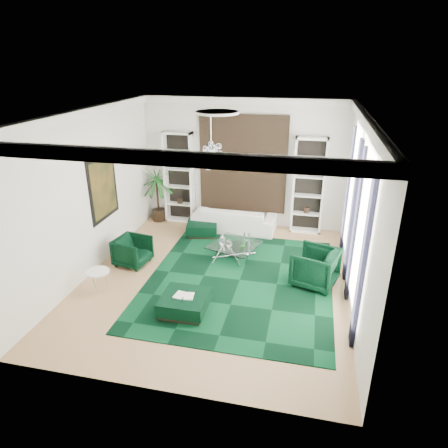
% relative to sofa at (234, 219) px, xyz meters
% --- Properties ---
extents(floor, '(6.00, 7.00, 0.02)m').
position_rel_sofa_xyz_m(floor, '(0.14, -2.91, -0.37)').
color(floor, tan).
rests_on(floor, ground).
extents(ceiling, '(6.00, 7.00, 0.02)m').
position_rel_sofa_xyz_m(ceiling, '(0.14, -2.91, 3.45)').
color(ceiling, white).
rests_on(ceiling, ground).
extents(wall_back, '(6.00, 0.02, 3.80)m').
position_rel_sofa_xyz_m(wall_back, '(0.14, 0.60, 1.54)').
color(wall_back, silver).
rests_on(wall_back, ground).
extents(wall_front, '(6.00, 0.02, 3.80)m').
position_rel_sofa_xyz_m(wall_front, '(0.14, -6.42, 1.54)').
color(wall_front, silver).
rests_on(wall_front, ground).
extents(wall_left, '(0.02, 7.00, 3.80)m').
position_rel_sofa_xyz_m(wall_left, '(-2.87, -2.91, 1.54)').
color(wall_left, silver).
rests_on(wall_left, ground).
extents(wall_right, '(0.02, 7.00, 3.80)m').
position_rel_sofa_xyz_m(wall_right, '(3.15, -2.91, 1.54)').
color(wall_right, silver).
rests_on(wall_right, ground).
extents(crown_molding, '(6.00, 7.00, 0.18)m').
position_rel_sofa_xyz_m(crown_molding, '(0.14, -2.91, 3.34)').
color(crown_molding, white).
rests_on(crown_molding, ceiling).
extents(ceiling_medallion, '(0.90, 0.90, 0.05)m').
position_rel_sofa_xyz_m(ceiling_medallion, '(0.14, -2.61, 3.41)').
color(ceiling_medallion, white).
rests_on(ceiling_medallion, ceiling).
extents(tapestry, '(2.50, 0.06, 2.80)m').
position_rel_sofa_xyz_m(tapestry, '(0.14, 0.55, 1.54)').
color(tapestry, black).
rests_on(tapestry, wall_back).
extents(shelving_left, '(0.90, 0.38, 2.80)m').
position_rel_sofa_xyz_m(shelving_left, '(-1.81, 0.40, 1.04)').
color(shelving_left, white).
rests_on(shelving_left, floor).
extents(shelving_right, '(0.90, 0.38, 2.80)m').
position_rel_sofa_xyz_m(shelving_right, '(2.09, 0.40, 1.04)').
color(shelving_right, white).
rests_on(shelving_right, floor).
extents(painting, '(0.04, 1.30, 1.60)m').
position_rel_sofa_xyz_m(painting, '(-2.83, -2.31, 1.49)').
color(painting, black).
rests_on(painting, wall_left).
extents(window_near, '(0.03, 1.10, 2.90)m').
position_rel_sofa_xyz_m(window_near, '(3.13, -3.81, 1.54)').
color(window_near, white).
rests_on(window_near, wall_right).
extents(curtain_near_a, '(0.07, 0.30, 3.25)m').
position_rel_sofa_xyz_m(curtain_near_a, '(3.09, -4.59, 1.29)').
color(curtain_near_a, black).
rests_on(curtain_near_a, floor).
extents(curtain_near_b, '(0.07, 0.30, 3.25)m').
position_rel_sofa_xyz_m(curtain_near_b, '(3.09, -3.03, 1.29)').
color(curtain_near_b, black).
rests_on(curtain_near_b, floor).
extents(window_far, '(0.03, 1.10, 2.90)m').
position_rel_sofa_xyz_m(window_far, '(3.13, -1.41, 1.54)').
color(window_far, white).
rests_on(window_far, wall_right).
extents(curtain_far_a, '(0.07, 0.30, 3.25)m').
position_rel_sofa_xyz_m(curtain_far_a, '(3.09, -2.19, 1.29)').
color(curtain_far_a, black).
rests_on(curtain_far_a, floor).
extents(curtain_far_b, '(0.07, 0.30, 3.25)m').
position_rel_sofa_xyz_m(curtain_far_b, '(3.09, -0.63, 1.29)').
color(curtain_far_b, black).
rests_on(curtain_far_b, floor).
extents(rug, '(4.20, 5.00, 0.02)m').
position_rel_sofa_xyz_m(rug, '(0.71, -2.87, -0.35)').
color(rug, black).
rests_on(rug, floor).
extents(sofa, '(2.46, 1.00, 0.71)m').
position_rel_sofa_xyz_m(sofa, '(0.00, 0.00, 0.00)').
color(sofa, white).
rests_on(sofa, floor).
extents(armchair_left, '(0.90, 0.88, 0.72)m').
position_rel_sofa_xyz_m(armchair_left, '(-2.05, -2.65, 0.00)').
color(armchair_left, black).
rests_on(armchair_left, floor).
extents(armchair_right, '(1.19, 1.17, 0.87)m').
position_rel_sofa_xyz_m(armchair_right, '(2.39, -2.63, 0.08)').
color(armchair_right, black).
rests_on(armchair_right, floor).
extents(coffee_table, '(1.41, 1.41, 0.38)m').
position_rel_sofa_xyz_m(coffee_table, '(0.36, -1.77, -0.16)').
color(coffee_table, white).
rests_on(coffee_table, floor).
extents(ottoman_side, '(1.01, 1.01, 0.38)m').
position_rel_sofa_xyz_m(ottoman_side, '(-0.85, -0.51, -0.16)').
color(ottoman_side, black).
rests_on(ottoman_side, floor).
extents(ottoman_front, '(0.93, 0.93, 0.37)m').
position_rel_sofa_xyz_m(ottoman_front, '(-0.17, -4.31, -0.17)').
color(ottoman_front, black).
rests_on(ottoman_front, floor).
extents(book, '(0.40, 0.27, 0.03)m').
position_rel_sofa_xyz_m(book, '(-0.17, -4.31, 0.03)').
color(book, white).
rests_on(book, ottoman_front).
extents(side_table, '(0.64, 0.64, 0.48)m').
position_rel_sofa_xyz_m(side_table, '(-2.25, -3.97, -0.12)').
color(side_table, white).
rests_on(side_table, floor).
extents(palm, '(1.72, 1.72, 2.22)m').
position_rel_sofa_xyz_m(palm, '(-2.49, 0.24, 0.75)').
color(palm, '#19591E').
rests_on(palm, floor).
extents(chandelier, '(0.76, 0.76, 0.66)m').
position_rel_sofa_xyz_m(chandelier, '(0.01, -2.69, 2.49)').
color(chandelier, white).
rests_on(chandelier, ceiling).
extents(table_plant, '(0.15, 0.13, 0.25)m').
position_rel_sofa_xyz_m(table_plant, '(0.64, -2.00, 0.15)').
color(table_plant, '#19591E').
rests_on(table_plant, coffee_table).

